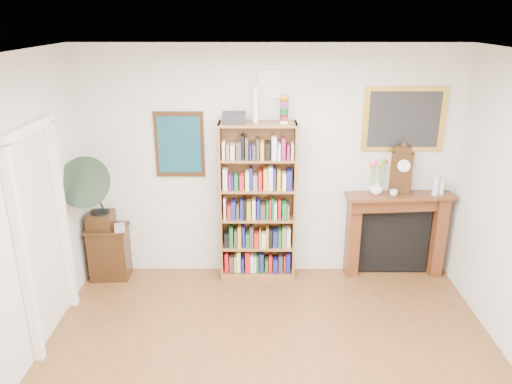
% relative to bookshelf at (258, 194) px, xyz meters
% --- Properties ---
extents(room, '(4.51, 5.01, 2.81)m').
position_rel_bookshelf_xyz_m(room, '(0.13, -2.32, 0.31)').
color(room, brown).
rests_on(room, ground).
extents(door_casing, '(0.08, 1.02, 2.17)m').
position_rel_bookshelf_xyz_m(door_casing, '(-2.07, -1.12, 0.18)').
color(door_casing, white).
rests_on(door_casing, left_wall).
extents(teal_poster, '(0.58, 0.04, 0.78)m').
position_rel_bookshelf_xyz_m(teal_poster, '(-0.92, 0.16, 0.56)').
color(teal_poster, black).
rests_on(teal_poster, back_wall).
extents(small_picture, '(0.26, 0.04, 0.30)m').
position_rel_bookshelf_xyz_m(small_picture, '(0.13, 0.16, 1.26)').
color(small_picture, white).
rests_on(small_picture, back_wall).
extents(gilt_painting, '(0.95, 0.04, 0.75)m').
position_rel_bookshelf_xyz_m(gilt_painting, '(1.68, 0.16, 0.86)').
color(gilt_painting, gold).
rests_on(gilt_painting, back_wall).
extents(bookshelf, '(0.89, 0.32, 2.24)m').
position_rel_bookshelf_xyz_m(bookshelf, '(0.00, 0.00, 0.00)').
color(bookshelf, brown).
rests_on(bookshelf, floor).
extents(side_cabinet, '(0.51, 0.38, 0.67)m').
position_rel_bookshelf_xyz_m(side_cabinet, '(-1.82, -0.02, -0.75)').
color(side_cabinet, black).
rests_on(side_cabinet, floor).
extents(fireplace, '(1.30, 0.41, 1.08)m').
position_rel_bookshelf_xyz_m(fireplace, '(1.69, 0.08, -0.45)').
color(fireplace, '#4F2512').
rests_on(fireplace, floor).
extents(gramophone, '(0.59, 0.73, 0.96)m').
position_rel_bookshelf_xyz_m(gramophone, '(-1.89, -0.16, 0.12)').
color(gramophone, black).
rests_on(gramophone, side_cabinet).
extents(cd_stack, '(0.15, 0.15, 0.08)m').
position_rel_bookshelf_xyz_m(cd_stack, '(-1.63, -0.12, -0.38)').
color(cd_stack, '#B9B9C6').
rests_on(cd_stack, side_cabinet).
extents(mantel_clock, '(0.28, 0.22, 0.57)m').
position_rel_bookshelf_xyz_m(mantel_clock, '(1.69, 0.07, 0.27)').
color(mantel_clock, black).
rests_on(mantel_clock, fireplace).
extents(flower_vase, '(0.19, 0.19, 0.16)m').
position_rel_bookshelf_xyz_m(flower_vase, '(1.40, 0.03, 0.08)').
color(flower_vase, white).
rests_on(flower_vase, fireplace).
extents(teacup, '(0.10, 0.10, 0.08)m').
position_rel_bookshelf_xyz_m(teacup, '(1.59, -0.03, 0.03)').
color(teacup, silver).
rests_on(teacup, fireplace).
extents(bottle_left, '(0.07, 0.07, 0.24)m').
position_rel_bookshelf_xyz_m(bottle_left, '(2.09, 0.01, 0.12)').
color(bottle_left, silver).
rests_on(bottle_left, fireplace).
extents(bottle_right, '(0.06, 0.06, 0.20)m').
position_rel_bookshelf_xyz_m(bottle_right, '(2.17, 0.02, 0.10)').
color(bottle_right, silver).
rests_on(bottle_right, fireplace).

